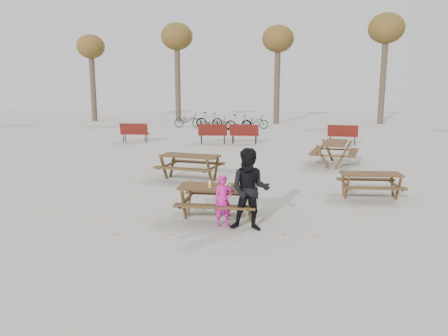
# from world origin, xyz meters

# --- Properties ---
(ground) EXTENTS (80.00, 80.00, 0.00)m
(ground) POSITION_xyz_m (0.00, 0.00, 0.00)
(ground) COLOR gray
(ground) RESTS_ON ground
(main_picnic_table) EXTENTS (1.80, 1.45, 0.78)m
(main_picnic_table) POSITION_xyz_m (0.00, 0.00, 0.59)
(main_picnic_table) COLOR #352213
(main_picnic_table) RESTS_ON ground
(food_tray) EXTENTS (0.18, 0.11, 0.03)m
(food_tray) POSITION_xyz_m (0.21, -0.06, 0.79)
(food_tray) COLOR silver
(food_tray) RESTS_ON main_picnic_table
(bread_roll) EXTENTS (0.14, 0.06, 0.05)m
(bread_roll) POSITION_xyz_m (0.21, -0.06, 0.83)
(bread_roll) COLOR tan
(bread_roll) RESTS_ON food_tray
(soda_bottle) EXTENTS (0.07, 0.07, 0.17)m
(soda_bottle) POSITION_xyz_m (-0.17, -0.19, 0.85)
(soda_bottle) COLOR silver
(soda_bottle) RESTS_ON main_picnic_table
(child) EXTENTS (0.49, 0.42, 1.15)m
(child) POSITION_xyz_m (0.19, -0.57, 0.57)
(child) COLOR #BF1782
(child) RESTS_ON ground
(adult) EXTENTS (0.89, 0.70, 1.77)m
(adult) POSITION_xyz_m (0.78, -0.73, 0.89)
(adult) COLOR black
(adult) RESTS_ON ground
(picnic_table_east) EXTENTS (1.68, 1.39, 0.69)m
(picnic_table_east) POSITION_xyz_m (3.86, 2.36, 0.35)
(picnic_table_east) COLOR #352213
(picnic_table_east) RESTS_ON ground
(picnic_table_north) EXTENTS (2.17, 1.89, 0.82)m
(picnic_table_north) POSITION_xyz_m (-1.50, 3.98, 0.41)
(picnic_table_north) COLOR #352213
(picnic_table_north) RESTS_ON ground
(picnic_table_far) EXTENTS (2.06, 2.37, 0.89)m
(picnic_table_far) POSITION_xyz_m (3.46, 7.30, 0.44)
(picnic_table_far) COLOR #352213
(picnic_table_far) RESTS_ON ground
(park_bench_row) EXTENTS (12.41, 1.08, 1.03)m
(park_bench_row) POSITION_xyz_m (-1.09, 12.79, 0.52)
(park_bench_row) COLOR #5B1812
(park_bench_row) RESTS_ON ground
(bicycle_row) EXTENTS (6.73, 2.63, 1.10)m
(bicycle_row) POSITION_xyz_m (-2.78, 20.18, 0.50)
(bicycle_row) COLOR black
(bicycle_row) RESTS_ON ground
(tree_row) EXTENTS (32.17, 3.52, 8.26)m
(tree_row) POSITION_xyz_m (0.90, 25.15, 6.19)
(tree_row) COLOR #382B21
(tree_row) RESTS_ON ground
(fallen_leaves) EXTENTS (11.00, 11.00, 0.01)m
(fallen_leaves) POSITION_xyz_m (0.50, 2.50, 0.00)
(fallen_leaves) COLOR #B1802A
(fallen_leaves) RESTS_ON ground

